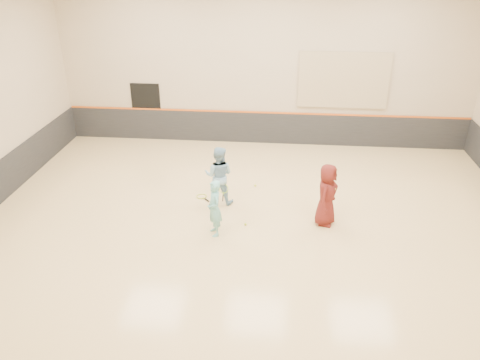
# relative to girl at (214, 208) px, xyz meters

# --- Properties ---
(room) EXTENTS (15.04, 12.04, 6.22)m
(room) POSITION_rel_girl_xyz_m (0.96, 0.51, 0.05)
(room) COLOR tan
(room) RESTS_ON ground
(wainscot_back) EXTENTS (14.90, 0.04, 1.20)m
(wainscot_back) POSITION_rel_girl_xyz_m (0.96, 6.48, -0.17)
(wainscot_back) COLOR #232326
(wainscot_back) RESTS_ON floor
(accent_stripe) EXTENTS (14.90, 0.03, 0.06)m
(accent_stripe) POSITION_rel_girl_xyz_m (0.96, 6.47, 0.45)
(accent_stripe) COLOR #D85914
(accent_stripe) RESTS_ON wall_back
(acoustic_panel) EXTENTS (3.20, 0.08, 2.00)m
(acoustic_panel) POSITION_rel_girl_xyz_m (3.76, 6.46, 1.73)
(acoustic_panel) COLOR tan
(acoustic_panel) RESTS_ON wall_back
(doorway) EXTENTS (1.10, 0.05, 2.20)m
(doorway) POSITION_rel_girl_xyz_m (-3.54, 6.49, 0.33)
(doorway) COLOR black
(doorway) RESTS_ON floor
(girl) EXTENTS (0.56, 0.66, 1.54)m
(girl) POSITION_rel_girl_xyz_m (0.00, 0.00, 0.00)
(girl) COLOR #6DBCBD
(girl) RESTS_ON floor
(instructor) EXTENTS (0.90, 0.74, 1.74)m
(instructor) POSITION_rel_girl_xyz_m (-0.12, 1.71, 0.10)
(instructor) COLOR #85B1CE
(instructor) RESTS_ON floor
(young_man) EXTENTS (0.80, 0.98, 1.74)m
(young_man) POSITION_rel_girl_xyz_m (2.90, 0.81, 0.10)
(young_man) COLOR #5C1915
(young_man) RESTS_ON floor
(held_racket) EXTENTS (0.40, 0.40, 0.49)m
(held_racket) POSITION_rel_girl_xyz_m (0.06, 1.43, -0.18)
(held_racket) COLOR #93C02A
(held_racket) RESTS_ON instructor
(spare_racket) EXTENTS (0.71, 0.71, 0.07)m
(spare_racket) POSITION_rel_girl_xyz_m (-0.69, 1.97, -0.73)
(spare_racket) COLOR #AEC02A
(spare_racket) RESTS_ON floor
(ball_under_racket) EXTENTS (0.07, 0.07, 0.07)m
(ball_under_racket) POSITION_rel_girl_xyz_m (0.76, 0.48, -0.73)
(ball_under_racket) COLOR #C2D130
(ball_under_racket) RESTS_ON floor
(ball_in_hand) EXTENTS (0.07, 0.07, 0.07)m
(ball_in_hand) POSITION_rel_girl_xyz_m (3.08, 0.71, 0.33)
(ball_in_hand) COLOR yellow
(ball_in_hand) RESTS_ON young_man
(ball_beside_spare) EXTENTS (0.07, 0.07, 0.07)m
(ball_beside_spare) POSITION_rel_girl_xyz_m (0.88, 2.81, -0.73)
(ball_beside_spare) COLOR #DDEF37
(ball_beside_spare) RESTS_ON floor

